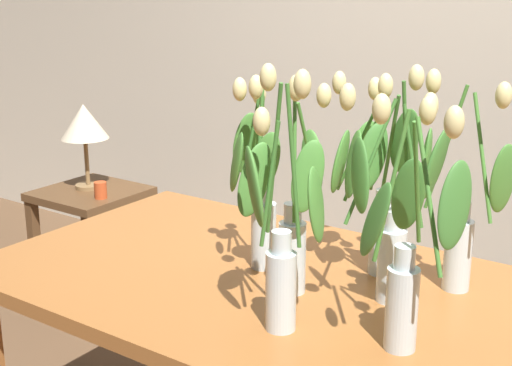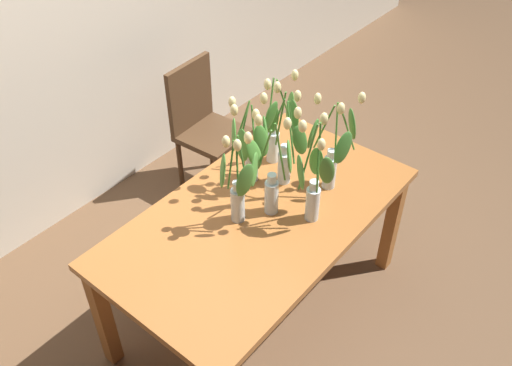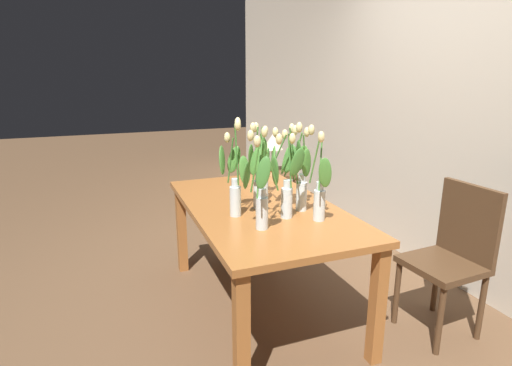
{
  "view_description": "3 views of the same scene",
  "coord_description": "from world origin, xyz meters",
  "views": [
    {
      "loc": [
        0.89,
        -1.41,
        1.48
      ],
      "look_at": [
        -0.05,
        -0.06,
        1.01
      ],
      "focal_mm": 49.47,
      "sensor_mm": 36.0,
      "label": 1
    },
    {
      "loc": [
        -1.52,
        -1.22,
        2.57
      ],
      "look_at": [
        0.01,
        0.04,
        0.9
      ],
      "focal_mm": 38.24,
      "sensor_mm": 36.0,
      "label": 2
    },
    {
      "loc": [
        2.35,
        -0.93,
        1.58
      ],
      "look_at": [
        -0.01,
        -0.03,
        0.89
      ],
      "focal_mm": 28.85,
      "sensor_mm": 36.0,
      "label": 3
    }
  ],
  "objects": [
    {
      "name": "ground_plane",
      "position": [
        0.0,
        0.0,
        0.0
      ],
      "size": [
        18.0,
        18.0,
        0.0
      ],
      "primitive_type": "plane",
      "color": "brown"
    },
    {
      "name": "room_wall_rear",
      "position": [
        0.0,
        1.55,
        1.35
      ],
      "size": [
        9.0,
        0.1,
        2.7
      ],
      "primitive_type": "cube",
      "color": "beige",
      "rests_on": "ground"
    },
    {
      "name": "dining_table",
      "position": [
        0.0,
        0.0,
        0.65
      ],
      "size": [
        1.6,
        0.9,
        0.74
      ],
      "color": "#A3602D",
      "rests_on": "ground"
    },
    {
      "name": "tulip_vase_0",
      "position": [
        0.06,
        -0.02,
        0.92
      ],
      "size": [
        0.17,
        0.22,
        0.55
      ],
      "color": "silver",
      "rests_on": "dining_table"
    },
    {
      "name": "tulip_vase_1",
      "position": [
        0.12,
        -0.21,
        0.95
      ],
      "size": [
        0.21,
        0.18,
        0.58
      ],
      "color": "silver",
      "rests_on": "dining_table"
    },
    {
      "name": "tulip_vase_2",
      "position": [
        -0.11,
        0.04,
        0.94
      ],
      "size": [
        0.22,
        0.17,
        0.53
      ],
      "color": "silver",
      "rests_on": "dining_table"
    },
    {
      "name": "tulip_vase_3",
      "position": [
        0.39,
        -0.15,
        0.95
      ],
      "size": [
        0.23,
        0.23,
        0.54
      ],
      "color": "silver",
      "rests_on": "dining_table"
    },
    {
      "name": "tulip_vase_4",
      "position": [
        0.38,
        0.2,
        0.92
      ],
      "size": [
        0.24,
        0.13,
        0.55
      ],
      "color": "silver",
      "rests_on": "dining_table"
    },
    {
      "name": "tulip_vase_5",
      "position": [
        0.14,
        0.19,
        0.94
      ],
      "size": [
        0.19,
        0.23,
        0.53
      ],
      "color": "silver",
      "rests_on": "dining_table"
    },
    {
      "name": "tulip_vase_6",
      "position": [
        0.26,
        0.06,
        0.98
      ],
      "size": [
        0.24,
        0.26,
        0.56
      ],
      "color": "silver",
      "rests_on": "dining_table"
    },
    {
      "name": "dining_chair",
      "position": [
        0.64,
        1.0,
        0.52
      ],
      "size": [
        0.42,
        0.42,
        0.93
      ],
      "color": "#4C331E",
      "rests_on": "ground"
    }
  ]
}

